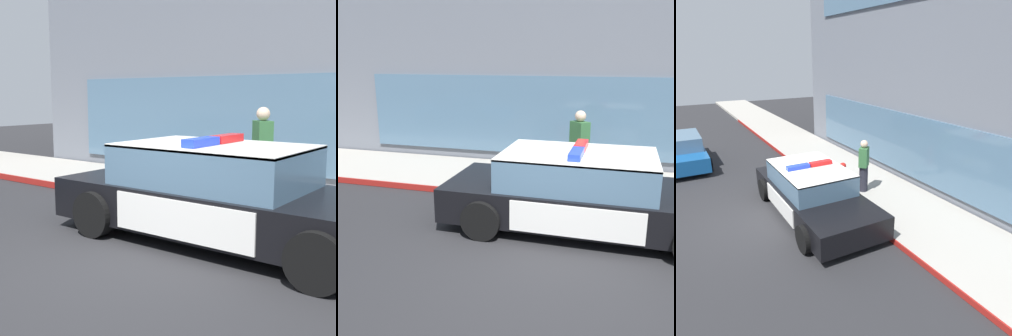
{
  "view_description": "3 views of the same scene",
  "coord_description": "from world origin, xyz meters",
  "views": [
    {
      "loc": [
        3.7,
        -4.22,
        2.07
      ],
      "look_at": [
        -0.78,
        1.76,
        0.91
      ],
      "focal_mm": 50.32,
      "sensor_mm": 36.0,
      "label": 1
    },
    {
      "loc": [
        0.98,
        -5.36,
        2.96
      ],
      "look_at": [
        -1.13,
        1.74,
        0.92
      ],
      "focal_mm": 42.92,
      "sensor_mm": 36.0,
      "label": 2
    },
    {
      "loc": [
        8.23,
        -1.92,
        4.42
      ],
      "look_at": [
        -0.26,
        2.87,
        0.93
      ],
      "focal_mm": 34.4,
      "sensor_mm": 36.0,
      "label": 3
    }
  ],
  "objects": [
    {
      "name": "ground",
      "position": [
        0.0,
        0.0,
        0.0
      ],
      "size": [
        48.0,
        48.0,
        0.0
      ],
      "primitive_type": "plane",
      "color": "#262628"
    },
    {
      "name": "sidewalk",
      "position": [
        0.0,
        3.86,
        0.07
      ],
      "size": [
        48.0,
        2.7,
        0.15
      ],
      "primitive_type": "cube",
      "color": "#A39E93",
      "rests_on": "ground"
    },
    {
      "name": "curb_red_paint",
      "position": [
        0.0,
        2.49,
        0.08
      ],
      "size": [
        28.8,
        0.04,
        0.14
      ],
      "primitive_type": "cube",
      "color": "maroon",
      "rests_on": "ground"
    },
    {
      "name": "police_cruiser",
      "position": [
        0.41,
        1.45,
        0.68
      ],
      "size": [
        5.02,
        2.17,
        1.49
      ],
      "rotation": [
        0.0,
        0.0,
        -0.0
      ],
      "color": "black",
      "rests_on": "ground"
    },
    {
      "name": "fire_hydrant",
      "position": [
        -0.88,
        3.18,
        0.5
      ],
      "size": [
        0.34,
        0.39,
        0.73
      ],
      "color": "red",
      "rests_on": "sidewalk"
    },
    {
      "name": "pedestrian_on_sidewalk",
      "position": [
        0.06,
        3.42,
        1.01
      ],
      "size": [
        0.47,
        0.47,
        1.71
      ],
      "rotation": [
        0.0,
        0.0,
        3.92
      ],
      "color": "#23232D",
      "rests_on": "sidewalk"
    }
  ]
}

